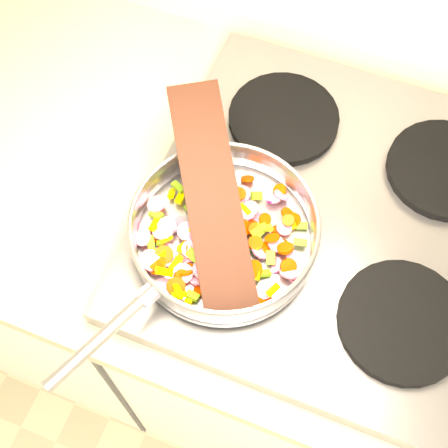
% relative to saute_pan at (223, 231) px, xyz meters
% --- Properties ---
extents(cooktop, '(0.60, 0.60, 0.04)m').
position_rel_saute_pan_xyz_m(cooktop, '(0.15, 0.12, -0.07)').
color(cooktop, '#939399').
rests_on(cooktop, counter_top).
extents(grate_fl, '(0.19, 0.19, 0.02)m').
position_rel_saute_pan_xyz_m(grate_fl, '(0.01, -0.02, -0.04)').
color(grate_fl, black).
rests_on(grate_fl, cooktop).
extents(grate_fr, '(0.19, 0.19, 0.02)m').
position_rel_saute_pan_xyz_m(grate_fr, '(0.29, -0.02, -0.04)').
color(grate_fr, black).
rests_on(grate_fr, cooktop).
extents(grate_bl, '(0.19, 0.19, 0.02)m').
position_rel_saute_pan_xyz_m(grate_bl, '(0.01, 0.26, -0.04)').
color(grate_bl, black).
rests_on(grate_bl, cooktop).
extents(grate_br, '(0.19, 0.19, 0.02)m').
position_rel_saute_pan_xyz_m(grate_br, '(0.29, 0.26, -0.04)').
color(grate_br, black).
rests_on(grate_br, cooktop).
extents(saute_pan, '(0.32, 0.47, 0.06)m').
position_rel_saute_pan_xyz_m(saute_pan, '(0.00, 0.00, 0.00)').
color(saute_pan, '#9E9EA5').
rests_on(saute_pan, grate_fl).
extents(vegetable_heap, '(0.27, 0.25, 0.05)m').
position_rel_saute_pan_xyz_m(vegetable_heap, '(-0.00, -0.01, -0.01)').
color(vegetable_heap, '#609213').
rests_on(vegetable_heap, saute_pan).
extents(wooden_spatula, '(0.24, 0.32, 0.11)m').
position_rel_saute_pan_xyz_m(wooden_spatula, '(-0.03, 0.03, 0.04)').
color(wooden_spatula, black).
rests_on(wooden_spatula, saute_pan).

